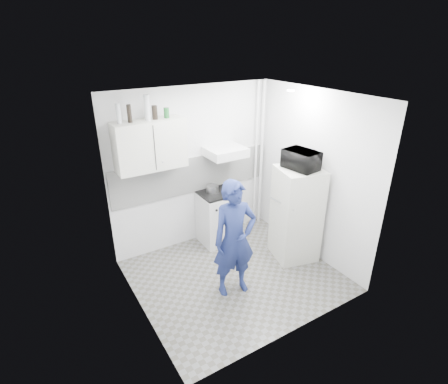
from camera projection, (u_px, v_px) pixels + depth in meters
floor at (235, 276)px, 5.18m from camera, size 2.80×2.80×0.00m
ceiling at (238, 96)px, 4.11m from camera, size 2.80×2.80×0.00m
wall_back at (194, 168)px, 5.62m from camera, size 2.80×0.00×2.80m
wall_left at (134, 223)px, 3.98m from camera, size 0.00×2.60×2.60m
wall_right at (313, 176)px, 5.31m from camera, size 0.00×2.60×2.60m
person at (235, 239)px, 4.57m from camera, size 0.66×0.49×1.64m
stove at (216, 218)px, 5.90m from camera, size 0.55×0.55×0.88m
fridge at (296, 214)px, 5.38m from camera, size 0.75×0.75×1.48m
stove_top at (216, 193)px, 5.72m from camera, size 0.53×0.53×0.03m
saucepan at (212, 189)px, 5.71m from camera, size 0.20×0.20×0.11m
microwave at (301, 160)px, 5.02m from camera, size 0.54×0.41×0.28m
bottle_a at (118, 114)px, 4.52m from camera, size 0.06×0.06×0.26m
bottle_b at (129, 114)px, 4.59m from camera, size 0.06×0.06×0.23m
bottle_d at (147, 108)px, 4.69m from camera, size 0.08×0.08×0.34m
canister_a at (155, 113)px, 4.77m from camera, size 0.08×0.08×0.19m
canister_b at (166, 113)px, 4.86m from camera, size 0.08×0.08×0.14m
upper_cabinet at (150, 145)px, 4.90m from camera, size 1.00×0.35×0.70m
range_hood at (226, 152)px, 5.53m from camera, size 0.60×0.50×0.14m
backsplash at (194, 174)px, 5.65m from camera, size 2.74×0.03×0.60m
pipe_a at (261, 156)px, 6.17m from camera, size 0.05×0.05×2.60m
pipe_b at (256, 158)px, 6.12m from camera, size 0.04×0.04×2.60m
ceiling_spot_fixture at (291, 91)px, 4.75m from camera, size 0.10×0.10×0.02m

